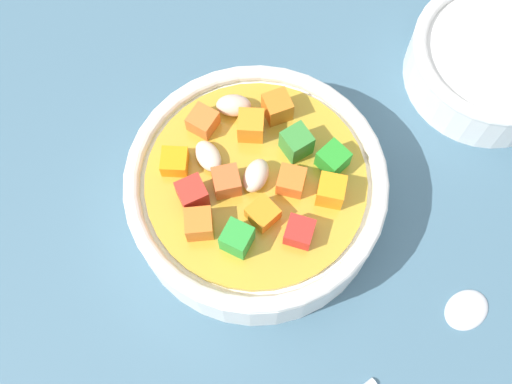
# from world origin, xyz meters

# --- Properties ---
(ground_plane) EXTENTS (1.40, 1.40, 0.02)m
(ground_plane) POSITION_xyz_m (0.00, 0.00, -0.01)
(ground_plane) COLOR #42667A
(soup_bowl_main) EXTENTS (0.16, 0.16, 0.06)m
(soup_bowl_main) POSITION_xyz_m (0.00, 0.00, 0.03)
(soup_bowl_main) COLOR white
(soup_bowl_main) RESTS_ON ground_plane
(spoon) EXTENTS (0.23, 0.09, 0.01)m
(spoon) POSITION_xyz_m (-0.04, -0.13, 0.00)
(spoon) COLOR silver
(spoon) RESTS_ON ground_plane
(side_bowl_small) EXTENTS (0.12, 0.12, 0.04)m
(side_bowl_small) POSITION_xyz_m (0.18, -0.07, 0.02)
(side_bowl_small) COLOR white
(side_bowl_small) RESTS_ON ground_plane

